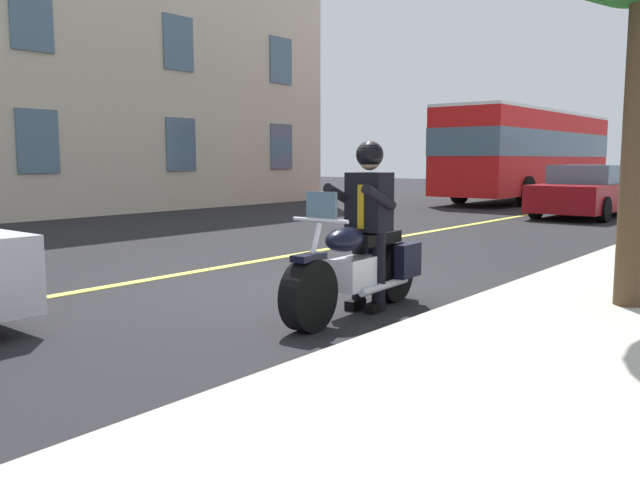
# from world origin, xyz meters

# --- Properties ---
(ground_plane) EXTENTS (80.00, 80.00, 0.00)m
(ground_plane) POSITION_xyz_m (0.00, 0.00, 0.00)
(ground_plane) COLOR black
(lane_center_stripe) EXTENTS (60.00, 0.16, 0.01)m
(lane_center_stripe) POSITION_xyz_m (0.00, -2.00, 0.01)
(lane_center_stripe) COLOR #E5DB4C
(lane_center_stripe) RESTS_ON ground_plane
(motorcycle_main) EXTENTS (2.22, 0.69, 1.26)m
(motorcycle_main) POSITION_xyz_m (0.62, 1.17, 0.45)
(motorcycle_main) COLOR black
(motorcycle_main) RESTS_ON ground_plane
(rider_main) EXTENTS (0.65, 0.58, 1.74)m
(rider_main) POSITION_xyz_m (0.43, 1.16, 1.04)
(rider_main) COLOR black
(rider_main) RESTS_ON ground_plane
(bus_near) EXTENTS (11.05, 2.70, 3.30)m
(bus_near) POSITION_xyz_m (-18.36, -4.56, 1.87)
(bus_near) COLOR red
(bus_near) RESTS_ON ground_plane
(car_dark) EXTENTS (4.60, 1.92, 1.40)m
(car_dark) POSITION_xyz_m (-12.53, -0.59, 0.69)
(car_dark) COLOR maroon
(car_dark) RESTS_ON ground_plane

